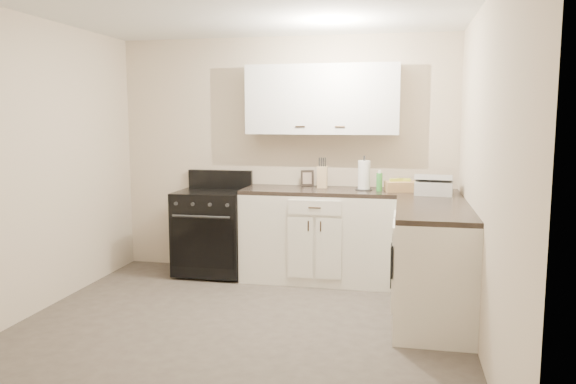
% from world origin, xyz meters
% --- Properties ---
extents(floor, '(3.60, 3.60, 0.00)m').
position_xyz_m(floor, '(0.00, 0.00, 0.00)').
color(floor, '#473F38').
rests_on(floor, ground).
extents(ceiling, '(3.60, 3.60, 0.00)m').
position_xyz_m(ceiling, '(0.00, 0.00, 2.50)').
color(ceiling, white).
rests_on(ceiling, wall_back).
extents(wall_back, '(3.60, 0.00, 3.60)m').
position_xyz_m(wall_back, '(0.00, 1.80, 1.25)').
color(wall_back, beige).
rests_on(wall_back, ground).
extents(wall_right, '(0.00, 3.60, 3.60)m').
position_xyz_m(wall_right, '(1.80, 0.00, 1.25)').
color(wall_right, beige).
rests_on(wall_right, ground).
extents(wall_left, '(0.00, 3.60, 3.60)m').
position_xyz_m(wall_left, '(-1.80, 0.00, 1.25)').
color(wall_left, beige).
rests_on(wall_left, ground).
extents(wall_front, '(3.60, 0.00, 3.60)m').
position_xyz_m(wall_front, '(0.00, -1.80, 1.25)').
color(wall_front, beige).
rests_on(wall_front, ground).
extents(base_cabinets_back, '(1.55, 0.60, 0.90)m').
position_xyz_m(base_cabinets_back, '(0.43, 1.50, 0.45)').
color(base_cabinets_back, white).
rests_on(base_cabinets_back, floor).
extents(base_cabinets_right, '(0.60, 1.90, 0.90)m').
position_xyz_m(base_cabinets_right, '(1.50, 0.85, 0.45)').
color(base_cabinets_right, white).
rests_on(base_cabinets_right, floor).
extents(countertop_back, '(1.55, 0.60, 0.04)m').
position_xyz_m(countertop_back, '(0.43, 1.50, 0.92)').
color(countertop_back, black).
rests_on(countertop_back, base_cabinets_back).
extents(countertop_right, '(0.60, 1.90, 0.04)m').
position_xyz_m(countertop_right, '(1.50, 0.85, 0.92)').
color(countertop_right, black).
rests_on(countertop_right, base_cabinets_right).
extents(upper_cabinets, '(1.55, 0.30, 0.70)m').
position_xyz_m(upper_cabinets, '(0.43, 1.65, 1.84)').
color(upper_cabinets, silver).
rests_on(upper_cabinets, wall_back).
extents(stove, '(0.72, 0.61, 0.87)m').
position_xyz_m(stove, '(-0.72, 1.48, 0.46)').
color(stove, black).
rests_on(stove, floor).
extents(knife_block, '(0.11, 0.10, 0.22)m').
position_xyz_m(knife_block, '(0.44, 1.61, 1.05)').
color(knife_block, tan).
rests_on(knife_block, countertop_back).
extents(paper_towel, '(0.15, 0.15, 0.29)m').
position_xyz_m(paper_towel, '(0.87, 1.53, 1.09)').
color(paper_towel, white).
rests_on(paper_towel, countertop_back).
extents(soap_bottle, '(0.08, 0.08, 0.18)m').
position_xyz_m(soap_bottle, '(1.02, 1.46, 1.03)').
color(soap_bottle, green).
rests_on(soap_bottle, countertop_back).
extents(picture_frame, '(0.14, 0.08, 0.17)m').
position_xyz_m(picture_frame, '(0.26, 1.73, 1.02)').
color(picture_frame, black).
rests_on(picture_frame, countertop_back).
extents(wicker_basket, '(0.33, 0.25, 0.10)m').
position_xyz_m(wicker_basket, '(1.23, 1.48, 0.99)').
color(wicker_basket, tan).
rests_on(wicker_basket, countertop_right).
extents(countertop_grill, '(0.37, 0.35, 0.12)m').
position_xyz_m(countertop_grill, '(1.54, 1.33, 1.00)').
color(countertop_grill, silver).
rests_on(countertop_grill, countertop_right).
extents(oven_mitt_near, '(0.02, 0.15, 0.26)m').
position_xyz_m(oven_mitt_near, '(1.18, 0.36, 0.53)').
color(oven_mitt_near, black).
rests_on(oven_mitt_near, base_cabinets_right).
extents(oven_mitt_far, '(0.02, 0.17, 0.29)m').
position_xyz_m(oven_mitt_far, '(1.18, 0.49, 0.42)').
color(oven_mitt_far, black).
rests_on(oven_mitt_far, base_cabinets_right).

